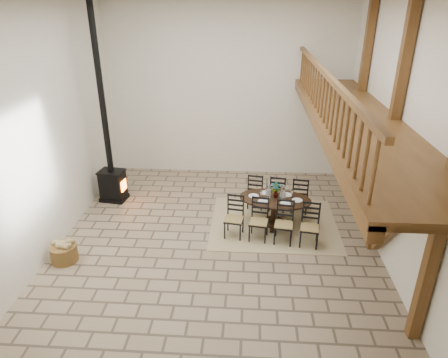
# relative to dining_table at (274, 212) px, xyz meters

# --- Properties ---
(ground) EXTENTS (8.00, 8.00, 0.00)m
(ground) POSITION_rel_dining_table_xyz_m (-1.29, -0.78, -0.37)
(ground) COLOR gray
(ground) RESTS_ON ground
(room_shell) EXTENTS (7.02, 8.02, 5.01)m
(room_shell) POSITION_rel_dining_table_xyz_m (-0.10, -0.78, 2.65)
(room_shell) COLOR silver
(room_shell) RESTS_ON ground
(rug) EXTENTS (3.00, 2.50, 0.02)m
(rug) POSITION_rel_dining_table_xyz_m (0.01, 0.08, -0.36)
(rug) COLOR tan
(rug) RESTS_ON ground
(dining_table) EXTENTS (2.12, 2.13, 1.09)m
(dining_table) POSITION_rel_dining_table_xyz_m (0.00, 0.00, 0.00)
(dining_table) COLOR black
(dining_table) RESTS_ON ground
(wood_stove) EXTENTS (0.72, 0.59, 5.00)m
(wood_stove) POSITION_rel_dining_table_xyz_m (-4.23, 1.07, 0.76)
(wood_stove) COLOR black
(wood_stove) RESTS_ON ground
(log_basket) EXTENTS (0.55, 0.55, 0.45)m
(log_basket) POSITION_rel_dining_table_xyz_m (-4.40, -1.68, -0.17)
(log_basket) COLOR brown
(log_basket) RESTS_ON ground
(log_stack) EXTENTS (0.40, 0.51, 0.24)m
(log_stack) POSITION_rel_dining_table_xyz_m (-4.44, -1.66, -0.25)
(log_stack) COLOR tan
(log_stack) RESTS_ON ground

